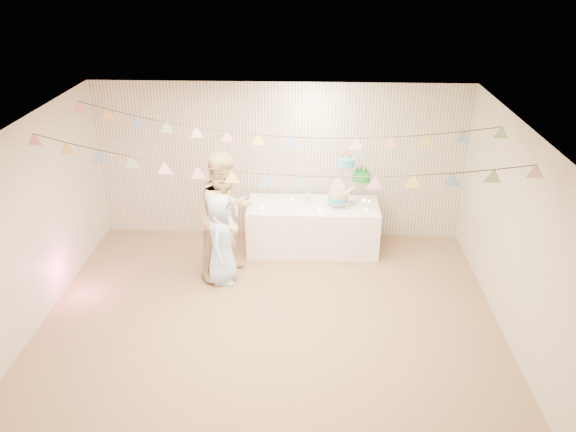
{
  "coord_description": "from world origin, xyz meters",
  "views": [
    {
      "loc": [
        0.5,
        -6.07,
        4.48
      ],
      "look_at": [
        0.2,
        0.8,
        1.15
      ],
      "focal_mm": 35.0,
      "sensor_mm": 36.0,
      "label": 1
    }
  ],
  "objects_px": {
    "person_adult_a": "(225,219)",
    "person_child": "(221,239)",
    "table": "(313,227)",
    "cake_stand": "(349,182)",
    "person_adult_b": "(226,216)"
  },
  "relations": [
    {
      "from": "person_adult_a",
      "to": "person_child",
      "type": "bearing_deg",
      "value": -169.55
    },
    {
      "from": "person_adult_b",
      "to": "person_child",
      "type": "bearing_deg",
      "value": -156.42
    },
    {
      "from": "table",
      "to": "person_child",
      "type": "distance_m",
      "value": 1.69
    },
    {
      "from": "person_adult_a",
      "to": "person_child",
      "type": "relative_size",
      "value": 1.2
    },
    {
      "from": "cake_stand",
      "to": "person_adult_b",
      "type": "bearing_deg",
      "value": -154.13
    },
    {
      "from": "person_adult_a",
      "to": "person_adult_b",
      "type": "height_order",
      "value": "person_adult_b"
    },
    {
      "from": "cake_stand",
      "to": "person_adult_b",
      "type": "relative_size",
      "value": 0.42
    },
    {
      "from": "person_adult_a",
      "to": "person_child",
      "type": "distance_m",
      "value": 0.39
    },
    {
      "from": "table",
      "to": "cake_stand",
      "type": "height_order",
      "value": "cake_stand"
    },
    {
      "from": "table",
      "to": "person_child",
      "type": "xyz_separation_m",
      "value": [
        -1.31,
        -1.03,
        0.3
      ]
    },
    {
      "from": "cake_stand",
      "to": "person_child",
      "type": "relative_size",
      "value": 0.58
    },
    {
      "from": "person_adult_b",
      "to": "person_child",
      "type": "relative_size",
      "value": 1.39
    },
    {
      "from": "person_adult_a",
      "to": "person_adult_b",
      "type": "relative_size",
      "value": 0.87
    },
    {
      "from": "table",
      "to": "person_child",
      "type": "bearing_deg",
      "value": -141.74
    },
    {
      "from": "person_adult_a",
      "to": "cake_stand",
      "type": "bearing_deg",
      "value": -57.04
    }
  ]
}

